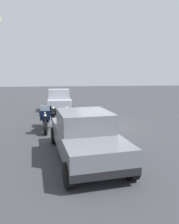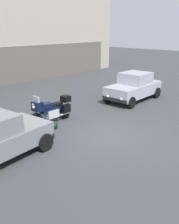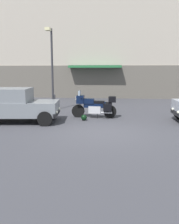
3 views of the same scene
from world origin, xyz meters
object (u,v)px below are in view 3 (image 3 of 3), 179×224
Objects in this scene: helmet at (84,118)px; car_sedan_far at (9,105)px; streetlamp_curbside at (51,61)px; motorcycle at (95,106)px; bollard_curbside at (54,100)px.

car_sedan_far reaches higher than helmet.
helmet is 0.06× the size of streetlamp_curbside.
car_sedan_far is at bearing -168.67° from helmet.
motorcycle is 1.00m from helmet.
streetlamp_curbside is (-2.70, 2.01, 2.27)m from motorcycle.
bollard_curbside is (0.79, 5.25, -0.36)m from car_sedan_far.
car_sedan_far is 5.90× the size of bollard_curbside.
car_sedan_far is (-3.85, -1.43, 0.16)m from motorcycle.
bollard_curbside is (-2.60, 4.57, 0.28)m from helmet.
bollard_curbside is (-0.35, 1.81, -2.46)m from streetlamp_curbside.
helmet is at bearing -60.38° from bollard_curbside.
streetlamp_curbside is at bearing 65.11° from car_sedan_far.
car_sedan_far is at bearing -98.57° from bollard_curbside.
motorcycle is 4.11m from car_sedan_far.
motorcycle reaches higher than bollard_curbside.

